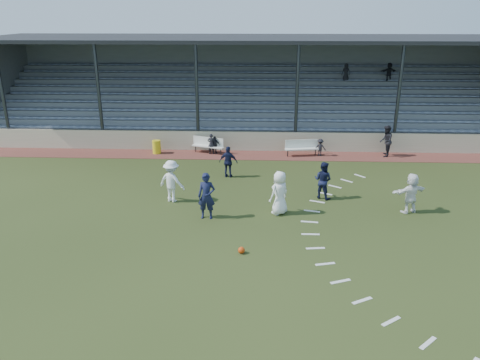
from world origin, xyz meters
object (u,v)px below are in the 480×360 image
Objects in this scene: trash_bin at (157,147)px; player_white_lead at (279,193)px; bench_right at (302,146)px; bench_left at (208,144)px; official at (386,141)px; football at (241,250)px; player_navy_lead at (207,196)px.

player_white_lead is (7.12, -8.68, 0.53)m from trash_bin.
player_white_lead is (-1.64, -8.63, 0.36)m from bench_right.
official is at bearing 18.45° from bench_left.
player_white_lead is 10.91m from official.
player_white_lead reaches higher than bench_left.
football is at bearing 27.38° from player_white_lead.
bench_left is 1.09× the size of official.
football is at bearing -60.35° from player_navy_lead.
bench_left is 1.07× the size of player_white_lead.
bench_left is 12.77m from football.
player_navy_lead reaches higher than official.
official is (9.61, 9.28, -0.04)m from player_navy_lead.
trash_bin is 11.24m from player_white_lead.
player_navy_lead is (0.98, -9.52, 0.40)m from bench_left.
bench_right reaches higher than football.
player_white_lead is at bearing -46.16° from bench_left.
official reaches higher than bench_right.
player_white_lead is at bearing -22.40° from official.
player_navy_lead is (4.09, -9.27, 0.56)m from trash_bin.
bench_left reaches higher than trash_bin.
official is at bearing -9.29° from bench_right.
bench_right is (5.64, -0.30, 0.00)m from bench_left.
bench_left is 9.80m from player_white_lead.
bench_right is 8.32× the size of football.
bench_left is at bearing -76.53° from official.
trash_bin is 13.71m from official.
bench_right is at bearing -0.33° from trash_bin.
player_white_lead reaches higher than trash_bin.
bench_left and bench_right have the same top height.
trash_bin is (-8.75, 0.05, -0.16)m from bench_right.
bench_right is 4.96m from official.
player_white_lead is at bearing -50.67° from trash_bin.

